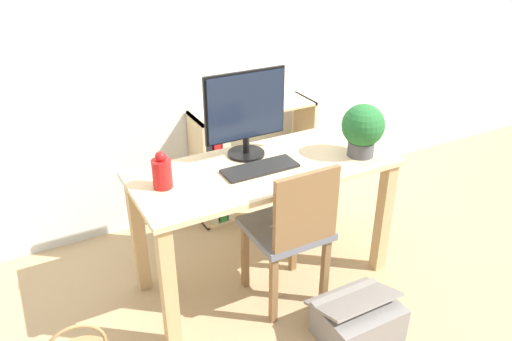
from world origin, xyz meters
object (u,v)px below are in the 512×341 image
object	(u,v)px
monitor	(246,110)
bookshelf	(233,167)
vase	(162,172)
chair	(292,229)
storage_box	(358,319)
keyboard	(260,168)
potted_plant	(363,128)

from	to	relation	value
monitor	bookshelf	xyz separation A→B (m)	(0.18, 0.57, -0.64)
vase	chair	world-z (taller)	vase
vase	chair	bearing A→B (deg)	-25.71
vase	storage_box	xyz separation A→B (m)	(0.75, -0.67, -0.72)
vase	bookshelf	bearing A→B (deg)	44.79
keyboard	chair	size ratio (longest dim) A/B	0.47
potted_plant	chair	xyz separation A→B (m)	(-0.51, -0.11, -0.43)
bookshelf	storage_box	xyz separation A→B (m)	(0.04, -1.38, -0.26)
vase	potted_plant	xyz separation A→B (m)	(1.09, -0.17, 0.08)
vase	bookshelf	size ratio (longest dim) A/B	0.22
monitor	keyboard	world-z (taller)	monitor
monitor	vase	size ratio (longest dim) A/B	2.47
keyboard	monitor	bearing A→B (deg)	84.75
storage_box	chair	bearing A→B (deg)	113.01
vase	bookshelf	xyz separation A→B (m)	(0.71, 0.71, -0.46)
potted_plant	chair	distance (m)	0.67
keyboard	chair	bearing A→B (deg)	-72.08
monitor	vase	distance (m)	0.57
keyboard	vase	bearing A→B (deg)	173.12
keyboard	chair	world-z (taller)	chair
bookshelf	chair	bearing A→B (deg)	-97.63
chair	storage_box	world-z (taller)	chair
monitor	chair	bearing A→B (deg)	-82.84
potted_plant	storage_box	xyz separation A→B (m)	(-0.34, -0.50, -0.80)
monitor	vase	world-z (taller)	monitor
monitor	storage_box	world-z (taller)	monitor
potted_plant	storage_box	world-z (taller)	potted_plant
bookshelf	storage_box	world-z (taller)	bookshelf
vase	chair	distance (m)	0.73
storage_box	bookshelf	bearing A→B (deg)	91.46
monitor	keyboard	size ratio (longest dim) A/B	1.17
monitor	keyboard	distance (m)	0.32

